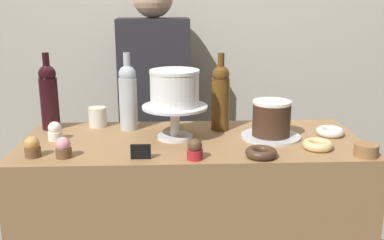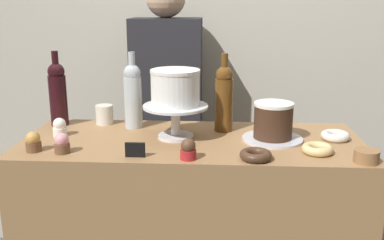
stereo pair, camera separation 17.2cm
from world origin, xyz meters
TOP-DOWN VIEW (x-y plane):
  - back_wall at (0.00, 0.85)m, footprint 6.00×0.05m
  - cake_stand_pedestal at (-0.07, 0.02)m, footprint 0.26×0.26m
  - white_layer_cake at (-0.07, 0.02)m, footprint 0.19×0.19m
  - silver_serving_platter at (0.32, 0.01)m, footprint 0.24×0.24m
  - chocolate_round_cake at (0.32, 0.01)m, footprint 0.15×0.15m
  - wine_bottle_amber at (0.12, 0.13)m, footprint 0.08×0.08m
  - wine_bottle_dark_red at (-0.60, 0.18)m, footprint 0.08×0.08m
  - wine_bottle_clear at (-0.26, 0.16)m, footprint 0.08×0.08m
  - cupcake_strawberry at (-0.46, -0.18)m, footprint 0.06×0.06m
  - cupcake_vanilla at (-0.54, 0.02)m, footprint 0.06×0.06m
  - cupcake_chocolate at (0.00, -0.22)m, footprint 0.06×0.06m
  - cupcake_caramel at (-0.57, -0.17)m, footprint 0.06×0.06m
  - donut_sugar at (0.56, 0.03)m, footprint 0.11×0.11m
  - donut_glazed at (0.46, -0.14)m, footprint 0.11×0.11m
  - donut_chocolate at (0.23, -0.21)m, footprint 0.11×0.11m
  - cookie_stack at (0.60, -0.22)m, footprint 0.08×0.08m
  - price_sign_chalkboard at (-0.19, -0.21)m, footprint 0.07×0.01m
  - coffee_cup_ceramic at (-0.40, 0.21)m, footprint 0.08×0.08m
  - barista_figure at (-0.17, 0.60)m, footprint 0.36×0.22m

SIDE VIEW (x-z plane):
  - barista_figure at x=-0.17m, z-range 0.04..1.64m
  - silver_serving_platter at x=0.32m, z-range 0.95..0.96m
  - donut_sugar at x=0.56m, z-range 0.95..0.99m
  - donut_glazed at x=0.46m, z-range 0.95..0.99m
  - donut_chocolate at x=0.23m, z-range 0.95..0.99m
  - cookie_stack at x=0.60m, z-range 0.95..1.00m
  - price_sign_chalkboard at x=-0.19m, z-range 0.95..1.01m
  - cupcake_strawberry at x=-0.46m, z-range 0.95..1.03m
  - cupcake_vanilla at x=-0.54m, z-range 0.95..1.03m
  - cupcake_chocolate at x=0.00m, z-range 0.95..1.03m
  - cupcake_caramel at x=-0.57m, z-range 0.95..1.03m
  - coffee_cup_ceramic at x=-0.40m, z-range 0.95..1.04m
  - chocolate_round_cake at x=0.32m, z-range 0.97..1.11m
  - cake_stand_pedestal at x=-0.07m, z-range 0.98..1.11m
  - wine_bottle_amber at x=0.12m, z-range 0.94..1.26m
  - wine_bottle_dark_red at x=-0.60m, z-range 0.94..1.26m
  - wine_bottle_clear at x=-0.26m, z-range 0.94..1.26m
  - white_layer_cake at x=-0.07m, z-range 1.09..1.23m
  - back_wall at x=0.00m, z-range 0.00..2.60m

